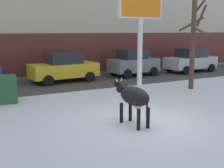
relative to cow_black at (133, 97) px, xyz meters
The scene contains 9 objects.
ground_plane 1.11m from the cow_black, 23.65° to the left, with size 120.00×120.00×0.00m, color white.
road_strip 9.16m from the cow_black, 87.09° to the left, with size 60.00×5.60×0.01m, color #423F3F.
cow_black is the anchor object (origin of this frame).
billboard 5.50m from the cow_black, 53.39° to the left, with size 2.52×0.54×5.56m.
car_yellow_sedan 9.52m from the cow_black, 84.50° to the left, with size 4.31×2.20×1.84m.
car_grey_hatchback 11.33m from the cow_black, 57.35° to the left, with size 3.60×2.11×1.86m.
car_silver_sedan 14.39m from the cow_black, 39.38° to the left, with size 4.31×2.20×1.84m.
pedestrian_near_billboard 14.07m from the cow_black, 60.05° to the left, with size 0.36×0.24×1.73m.
bare_tree_far_back 7.69m from the cow_black, 31.62° to the left, with size 1.79×1.82×5.14m.
Camera 1 is at (-5.86, -8.58, 3.20)m, focal length 48.27 mm.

